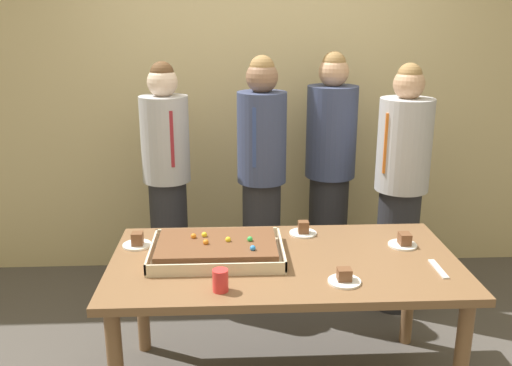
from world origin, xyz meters
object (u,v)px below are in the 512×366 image
Objects in this scene: plated_slice_far_right at (303,230)px; plated_slice_near_right at (137,242)px; drink_cup_nearest at (220,280)px; person_striped_tie_right at (262,180)px; person_green_shirt_behind at (401,188)px; plated_slice_near_left at (404,242)px; person_serving_front at (167,181)px; plated_slice_far_left at (344,278)px; party_table at (284,275)px; cake_server_utensil at (438,269)px; sheet_cake at (217,249)px; person_far_right_suit at (330,170)px.

plated_slice_near_right is at bearing -172.10° from plated_slice_far_right.
drink_cup_nearest is 0.06× the size of person_striped_tie_right.
plated_slice_near_right is at bearing -12.12° from person_green_shirt_behind.
person_serving_front is (-1.32, 0.88, 0.09)m from plated_slice_near_left.
drink_cup_nearest is at bearing -174.34° from plated_slice_far_left.
plated_slice_far_right is 0.85m from person_green_shirt_behind.
party_table is at bearing 14.15° from person_serving_front.
plated_slice_near_left is 0.75× the size of cake_server_utensil.
sheet_cake is 1.36m from person_far_right_suit.
party_table is at bearing -14.67° from plated_slice_near_right.
sheet_cake reaches higher than cake_server_utensil.
cake_server_utensil is (0.47, 0.11, -0.02)m from plated_slice_far_left.
drink_cup_nearest is (-0.56, -0.06, 0.03)m from plated_slice_far_left.
person_green_shirt_behind is (0.58, 1.08, 0.09)m from plated_slice_far_left.
cake_server_utensil is at bearing 30.36° from person_serving_front.
person_green_shirt_behind reaches higher than cake_server_utensil.
plated_slice_far_left is at bearing 26.90° from person_far_right_suit.
person_striped_tie_right is at bearing 78.40° from drink_cup_nearest.
cake_server_utensil is at bearing 8.94° from drink_cup_nearest.
party_table is 0.38m from plated_slice_far_left.
plated_slice_far_right is at bearing 67.13° from party_table.
sheet_cake is at bearing 171.90° from party_table.
drink_cup_nearest is (0.44, -0.52, 0.03)m from plated_slice_near_right.
sheet_cake is at bearing 0.00° from person_green_shirt_behind.
person_green_shirt_behind is at bearing 82.04° from person_far_right_suit.
plated_slice_far_left is 0.75× the size of cake_server_utensil.
drink_cup_nearest is 0.50× the size of cake_server_utensil.
cake_server_utensil is at bearing 54.05° from person_striped_tie_right.
party_table is at bearing 11.13° from person_green_shirt_behind.
sheet_cake is at bearing -174.99° from plated_slice_near_left.
plated_slice_far_left is at bearing -167.28° from cake_server_utensil.
drink_cup_nearest is at bearing 11.44° from person_green_shirt_behind.
person_striped_tie_right is (0.25, 1.22, 0.09)m from drink_cup_nearest.
sheet_cake is 4.39× the size of plated_slice_near_left.
plated_slice_near_left is at bearing 5.01° from sheet_cake.
drink_cup_nearest reaches higher than plated_slice_far_right.
person_far_right_suit is at bearing 78.33° from person_serving_front.
plated_slice_far_left is 0.56m from drink_cup_nearest.
sheet_cake reaches higher than plated_slice_far_right.
sheet_cake is at bearing -149.80° from plated_slice_far_right.
plated_slice_far_right is at bearing 36.32° from person_striped_tie_right.
plated_slice_far_right is at bearing 15.07° from person_far_right_suit.
plated_slice_near_left is 0.56m from plated_slice_far_left.
party_table is 0.66m from plated_slice_near_left.
party_table is 2.61× the size of sheet_cake.
person_far_right_suit is (0.43, 1.17, 0.22)m from party_table.
person_serving_front is (-0.68, 1.01, 0.20)m from party_table.
plated_slice_far_left is (-0.39, -0.40, -0.00)m from plated_slice_near_left.
drink_cup_nearest reaches higher than plated_slice_far_left.
cake_server_utensil is 0.12× the size of person_green_shirt_behind.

